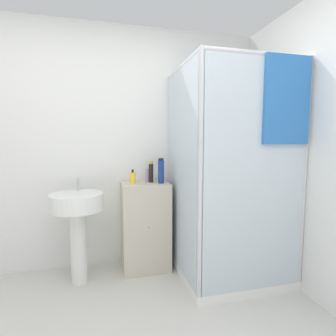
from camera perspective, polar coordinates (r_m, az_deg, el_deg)
wall_back at (r=2.83m, az=-14.07°, el=4.27°), size 6.40×0.06×2.50m
shower_enclosure at (r=2.62m, az=12.63°, el=-11.71°), size 0.97×1.00×2.01m
vanity_cabinet at (r=2.78m, az=-4.93°, el=-12.41°), size 0.47×0.40×0.90m
sink at (r=2.58m, az=-19.09°, el=-9.77°), size 0.48×0.48×0.98m
soap_dispenser at (r=2.62m, az=-7.68°, el=-2.14°), size 0.06×0.06×0.14m
shampoo_bottle_tall_black at (r=2.68m, az=-3.69°, el=-0.94°), size 0.05×0.05×0.21m
shampoo_bottle_blue at (r=2.62m, az=-1.52°, el=-0.67°), size 0.06×0.06×0.25m
lotion_bottle_white at (r=2.73m, az=-4.52°, el=-1.54°), size 0.04×0.05×0.17m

